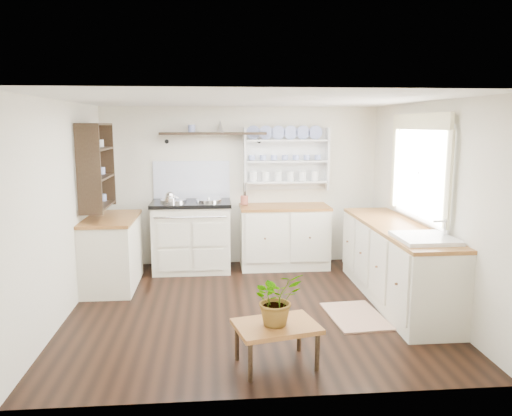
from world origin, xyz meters
name	(u,v)px	position (x,y,z in m)	size (l,w,h in m)	color
floor	(251,307)	(0.00, 0.00, 0.00)	(4.00, 3.80, 0.01)	black
wall_back	(241,186)	(0.00, 1.90, 1.15)	(4.00, 0.02, 2.30)	beige
wall_right	(428,205)	(2.00, 0.00, 1.15)	(0.02, 3.80, 2.30)	beige
wall_left	(64,210)	(-2.00, 0.00, 1.15)	(0.02, 3.80, 2.30)	beige
ceiling	(251,100)	(0.00, 0.00, 2.30)	(4.00, 3.80, 0.01)	white
window	(420,167)	(1.95, 0.15, 1.56)	(0.08, 1.55, 1.22)	white
aga_cooker	(192,235)	(-0.72, 1.57, 0.50)	(1.10, 0.76, 1.01)	silver
back_cabinets	(284,236)	(0.60, 1.60, 0.46)	(1.27, 0.63, 0.90)	#F0E9CF
right_cabinets	(396,262)	(1.70, 0.10, 0.46)	(0.62, 2.43, 0.90)	#F0E9CF
belfast_sink	(424,250)	(1.70, -0.65, 0.80)	(0.55, 0.60, 0.45)	white
left_cabinets	(112,251)	(-1.70, 0.90, 0.46)	(0.62, 1.13, 0.90)	#F0E9CF
plate_rack	(286,158)	(0.65, 1.86, 1.56)	(1.20, 0.22, 0.90)	white
high_shelf	(213,134)	(-0.40, 1.78, 1.91)	(1.50, 0.29, 0.16)	black
left_shelving	(96,165)	(-1.84, 0.90, 1.55)	(0.28, 0.80, 1.05)	black
kettle	(170,200)	(-1.00, 1.45, 1.03)	(0.17, 0.17, 0.20)	silver
utensil_crock	(244,200)	(0.03, 1.68, 0.97)	(0.11, 0.11, 0.13)	#A34E3C
center_table	(276,329)	(0.10, -1.39, 0.33)	(0.78, 0.63, 0.37)	brown
potted_plant	(277,298)	(0.10, -1.39, 0.60)	(0.41, 0.36, 0.46)	#3F7233
floor_rug	(356,316)	(1.10, -0.38, 0.01)	(0.55, 0.85, 0.02)	#9C715B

